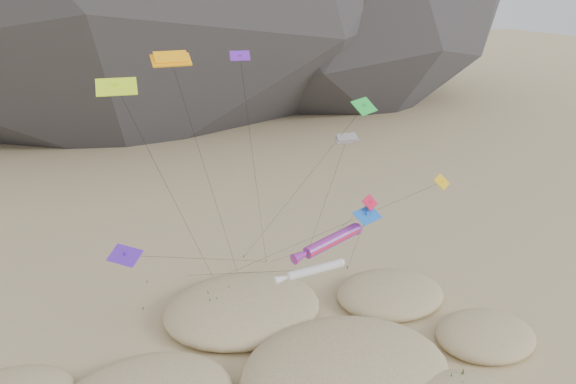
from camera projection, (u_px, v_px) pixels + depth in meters
name	position (u px, v px, depth m)	size (l,w,h in m)	color
kite_stakes	(253.00, 267.00, 61.87)	(23.08, 7.12, 0.30)	#3F2D1E
rainbow_tube_kite	(330.00, 242.00, 43.62)	(6.92, 19.03, 11.64)	#FF1A2B
white_tube_kite	(312.00, 270.00, 43.11)	(8.53, 19.30, 9.59)	silver
orange_parafoil	(172.00, 62.00, 41.57)	(8.80, 9.56, 24.98)	#FF9F0D
multi_parafoil	(346.00, 141.00, 48.19)	(2.25, 11.27, 17.58)	#FF1A22
delta_kites	(283.00, 169.00, 43.89)	(30.13, 20.61, 24.70)	red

